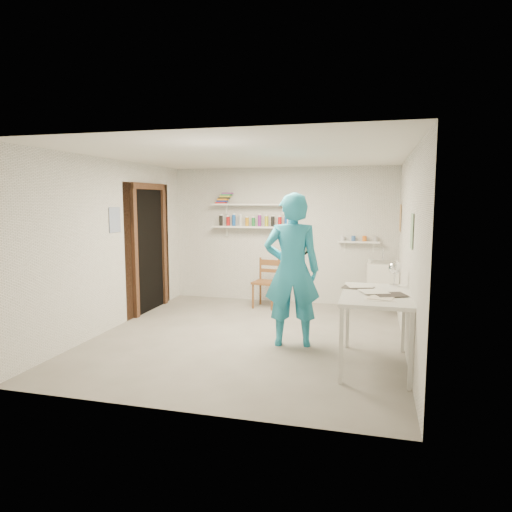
% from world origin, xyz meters
% --- Properties ---
extents(floor, '(4.00, 4.50, 0.02)m').
position_xyz_m(floor, '(0.00, 0.00, -0.01)').
color(floor, slate).
rests_on(floor, ground).
extents(ceiling, '(4.00, 4.50, 0.02)m').
position_xyz_m(ceiling, '(0.00, 0.00, 2.41)').
color(ceiling, silver).
rests_on(ceiling, wall_back).
extents(wall_back, '(4.00, 0.02, 2.40)m').
position_xyz_m(wall_back, '(0.00, 2.26, 1.20)').
color(wall_back, silver).
rests_on(wall_back, ground).
extents(wall_front, '(4.00, 0.02, 2.40)m').
position_xyz_m(wall_front, '(0.00, -2.26, 1.20)').
color(wall_front, silver).
rests_on(wall_front, ground).
extents(wall_left, '(0.02, 4.50, 2.40)m').
position_xyz_m(wall_left, '(-2.01, 0.00, 1.20)').
color(wall_left, silver).
rests_on(wall_left, ground).
extents(wall_right, '(0.02, 4.50, 2.40)m').
position_xyz_m(wall_right, '(2.01, 0.00, 1.20)').
color(wall_right, silver).
rests_on(wall_right, ground).
extents(doorway_recess, '(0.02, 0.90, 2.00)m').
position_xyz_m(doorway_recess, '(-1.99, 1.05, 1.00)').
color(doorway_recess, black).
rests_on(doorway_recess, wall_left).
extents(corridor_box, '(1.40, 1.50, 2.10)m').
position_xyz_m(corridor_box, '(-2.70, 1.05, 1.05)').
color(corridor_box, brown).
rests_on(corridor_box, ground).
extents(door_lintel, '(0.06, 1.05, 0.10)m').
position_xyz_m(door_lintel, '(-1.97, 1.05, 2.05)').
color(door_lintel, brown).
rests_on(door_lintel, wall_left).
extents(door_jamb_near, '(0.06, 0.10, 2.00)m').
position_xyz_m(door_jamb_near, '(-1.97, 0.55, 1.00)').
color(door_jamb_near, brown).
rests_on(door_jamb_near, ground).
extents(door_jamb_far, '(0.06, 0.10, 2.00)m').
position_xyz_m(door_jamb_far, '(-1.97, 1.55, 1.00)').
color(door_jamb_far, brown).
rests_on(door_jamb_far, ground).
extents(shelf_lower, '(1.50, 0.22, 0.03)m').
position_xyz_m(shelf_lower, '(-0.50, 2.13, 1.35)').
color(shelf_lower, white).
rests_on(shelf_lower, wall_back).
extents(shelf_upper, '(1.50, 0.22, 0.03)m').
position_xyz_m(shelf_upper, '(-0.50, 2.13, 1.75)').
color(shelf_upper, white).
rests_on(shelf_upper, wall_back).
extents(ledge_shelf, '(0.70, 0.14, 0.03)m').
position_xyz_m(ledge_shelf, '(1.35, 2.17, 1.12)').
color(ledge_shelf, white).
rests_on(ledge_shelf, wall_back).
extents(poster_left, '(0.01, 0.28, 0.36)m').
position_xyz_m(poster_left, '(-1.99, 0.05, 1.55)').
color(poster_left, '#334C7F').
rests_on(poster_left, wall_left).
extents(poster_right_a, '(0.01, 0.34, 0.42)m').
position_xyz_m(poster_right_a, '(1.99, 1.80, 1.55)').
color(poster_right_a, '#995933').
rests_on(poster_right_a, wall_right).
extents(poster_right_b, '(0.01, 0.30, 0.38)m').
position_xyz_m(poster_right_b, '(1.99, -0.55, 1.50)').
color(poster_right_b, '#3F724C').
rests_on(poster_right_b, wall_right).
extents(belfast_sink, '(0.48, 0.60, 0.30)m').
position_xyz_m(belfast_sink, '(1.75, 1.70, 0.70)').
color(belfast_sink, white).
rests_on(belfast_sink, wall_right).
extents(man, '(0.78, 0.59, 1.92)m').
position_xyz_m(man, '(0.61, -0.18, 0.96)').
color(man, teal).
rests_on(man, ground).
extents(wall_clock, '(0.35, 0.11, 0.35)m').
position_xyz_m(wall_clock, '(0.66, 0.03, 1.28)').
color(wall_clock, '#D0BA8E').
rests_on(wall_clock, man).
extents(wooden_chair, '(0.46, 0.44, 0.87)m').
position_xyz_m(wooden_chair, '(-0.16, 1.71, 0.43)').
color(wooden_chair, brown).
rests_on(wooden_chair, ground).
extents(work_table, '(0.74, 1.23, 0.82)m').
position_xyz_m(work_table, '(1.64, -0.70, 0.41)').
color(work_table, silver).
rests_on(work_table, ground).
extents(desk_lamp, '(0.15, 0.15, 0.15)m').
position_xyz_m(desk_lamp, '(1.84, -0.21, 1.04)').
color(desk_lamp, silver).
rests_on(desk_lamp, work_table).
extents(spray_cans, '(1.34, 0.06, 0.17)m').
position_xyz_m(spray_cans, '(-0.50, 2.13, 1.45)').
color(spray_cans, black).
rests_on(spray_cans, shelf_lower).
extents(book_stack, '(0.30, 0.14, 0.20)m').
position_xyz_m(book_stack, '(-1.04, 2.13, 1.86)').
color(book_stack, red).
rests_on(book_stack, shelf_upper).
extents(ledge_pots, '(0.48, 0.07, 0.09)m').
position_xyz_m(ledge_pots, '(1.35, 2.17, 1.18)').
color(ledge_pots, silver).
rests_on(ledge_pots, ledge_shelf).
extents(papers, '(0.30, 0.22, 0.02)m').
position_xyz_m(papers, '(1.64, -0.70, 0.83)').
color(papers, silver).
rests_on(papers, work_table).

